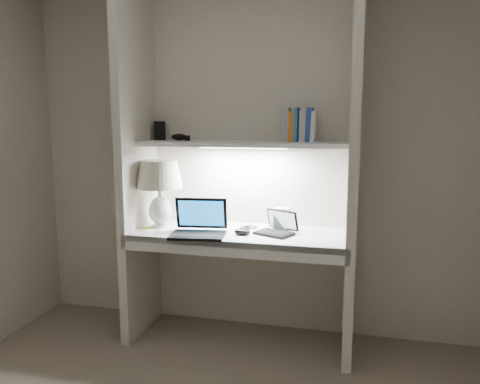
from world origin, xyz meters
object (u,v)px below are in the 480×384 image
(laptop_main, at_px, (199,227))
(table_lamp, at_px, (160,182))
(laptop_netbook, at_px, (277,228))
(book_row, at_px, (299,126))
(speaker, at_px, (282,219))

(laptop_main, bearing_deg, table_lamp, 148.70)
(laptop_netbook, bearing_deg, book_row, 77.70)
(speaker, xyz_separation_m, book_row, (0.10, 0.05, 0.62))
(laptop_netbook, distance_m, speaker, 0.11)
(table_lamp, height_order, laptop_netbook, table_lamp)
(laptop_main, xyz_separation_m, speaker, (0.51, 0.25, 0.02))
(table_lamp, height_order, book_row, book_row)
(laptop_main, distance_m, book_row, 0.94)
(laptop_netbook, relative_size, book_row, 1.29)
(laptop_netbook, distance_m, book_row, 0.69)
(laptop_netbook, bearing_deg, table_lamp, -155.14)
(laptop_main, height_order, laptop_netbook, laptop_main)
(laptop_main, distance_m, speaker, 0.57)
(table_lamp, height_order, speaker, table_lamp)
(table_lamp, relative_size, speaker, 3.04)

